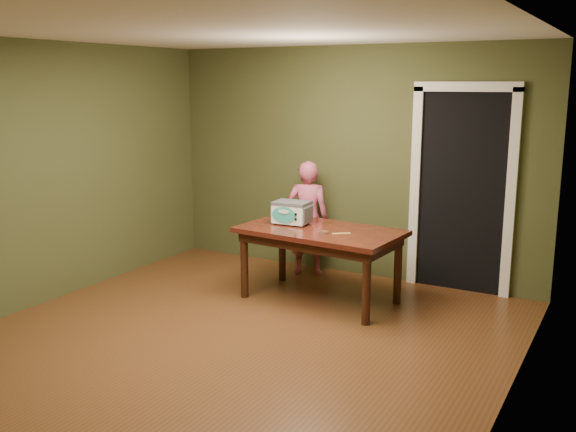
{
  "coord_description": "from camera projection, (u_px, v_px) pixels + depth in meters",
  "views": [
    {
      "loc": [
        2.94,
        -4.2,
        2.2
      ],
      "look_at": [
        0.04,
        1.0,
        0.95
      ],
      "focal_mm": 40.0,
      "sensor_mm": 36.0,
      "label": 1
    }
  ],
  "objects": [
    {
      "name": "floor",
      "position": [
        227.0,
        346.0,
        5.44
      ],
      "size": [
        5.0,
        5.0,
        0.0
      ],
      "primitive_type": "plane",
      "color": "brown",
      "rests_on": "ground"
    },
    {
      "name": "room_shell",
      "position": [
        223.0,
        145.0,
        5.09
      ],
      "size": [
        4.52,
        5.02,
        2.61
      ],
      "color": "#404826",
      "rests_on": "ground"
    },
    {
      "name": "doorway",
      "position": [
        469.0,
        189.0,
        6.98
      ],
      "size": [
        1.1,
        0.66,
        2.25
      ],
      "color": "black",
      "rests_on": "ground"
    },
    {
      "name": "dining_table",
      "position": [
        320.0,
        239.0,
        6.46
      ],
      "size": [
        1.66,
        1.02,
        0.75
      ],
      "rotation": [
        0.0,
        0.0,
        -0.07
      ],
      "color": "#34130C",
      "rests_on": "floor"
    },
    {
      "name": "toy_oven",
      "position": [
        292.0,
        212.0,
        6.64
      ],
      "size": [
        0.4,
        0.28,
        0.24
      ],
      "rotation": [
        0.0,
        0.0,
        0.06
      ],
      "color": "#4C4F54",
      "rests_on": "dining_table"
    },
    {
      "name": "baking_pan",
      "position": [
        324.0,
        232.0,
        6.25
      ],
      "size": [
        0.1,
        0.1,
        0.02
      ],
      "color": "silver",
      "rests_on": "dining_table"
    },
    {
      "name": "spatula",
      "position": [
        341.0,
        233.0,
        6.23
      ],
      "size": [
        0.16,
        0.13,
        0.01
      ],
      "primitive_type": "cube",
      "rotation": [
        0.0,
        0.0,
        0.65
      ],
      "color": "#DFCD61",
      "rests_on": "dining_table"
    },
    {
      "name": "child",
      "position": [
        308.0,
        218.0,
        7.36
      ],
      "size": [
        0.55,
        0.44,
        1.33
      ],
      "primitive_type": "imported",
      "rotation": [
        0.0,
        0.0,
        3.44
      ],
      "color": "#C4506F",
      "rests_on": "floor"
    }
  ]
}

